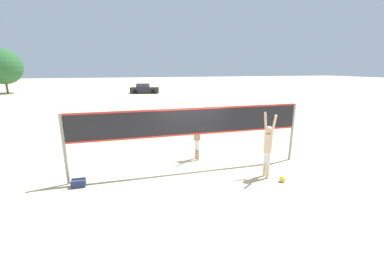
{
  "coord_description": "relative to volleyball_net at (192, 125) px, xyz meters",
  "views": [
    {
      "loc": [
        -2.49,
        -8.66,
        3.73
      ],
      "look_at": [
        0.0,
        0.0,
        1.3
      ],
      "focal_mm": 24.0,
      "sensor_mm": 36.0,
      "label": 1
    }
  ],
  "objects": [
    {
      "name": "ground_plane",
      "position": [
        0.0,
        0.0,
        -1.74
      ],
      "size": [
        200.0,
        200.0,
        0.0
      ],
      "primitive_type": "plane",
      "color": "beige"
    },
    {
      "name": "volleyball_net",
      "position": [
        0.0,
        0.0,
        0.0
      ],
      "size": [
        8.63,
        0.1,
        2.36
      ],
      "color": "gray",
      "rests_on": "ground_plane"
    },
    {
      "name": "player_spiker",
      "position": [
        2.33,
        -1.31,
        -0.53
      ],
      "size": [
        0.28,
        0.72,
        2.29
      ],
      "rotation": [
        0.0,
        0.0,
        1.57
      ],
      "color": "beige",
      "rests_on": "ground_plane"
    },
    {
      "name": "player_blocker",
      "position": [
        0.54,
        1.1,
        -0.64
      ],
      "size": [
        0.28,
        0.7,
        2.09
      ],
      "rotation": [
        0.0,
        0.0,
        -1.57
      ],
      "color": "tan",
      "rests_on": "ground_plane"
    },
    {
      "name": "volleyball",
      "position": [
        2.66,
        -1.82,
        -1.63
      ],
      "size": [
        0.21,
        0.21,
        0.21
      ],
      "color": "yellow",
      "rests_on": "ground_plane"
    },
    {
      "name": "gear_bag",
      "position": [
        -3.92,
        -0.3,
        -1.62
      ],
      "size": [
        0.42,
        0.32,
        0.24
      ],
      "color": "navy",
      "rests_on": "ground_plane"
    },
    {
      "name": "parked_car_near",
      "position": [
        1.48,
        31.23,
        -1.09
      ],
      "size": [
        4.51,
        2.73,
        1.45
      ],
      "rotation": [
        0.0,
        0.0,
        -0.23
      ],
      "color": "#232328",
      "rests_on": "ground_plane"
    },
    {
      "name": "tree_left_cluster",
      "position": [
        -18.44,
        36.7,
        2.21
      ],
      "size": [
        5.18,
        5.18,
        6.54
      ],
      "color": "brown",
      "rests_on": "ground_plane"
    }
  ]
}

